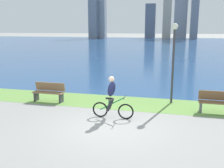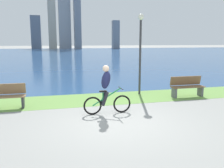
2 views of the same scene
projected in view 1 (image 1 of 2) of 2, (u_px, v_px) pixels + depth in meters
name	position (u px, v px, depth m)	size (l,w,h in m)	color
ground_plane	(108.00, 128.00, 9.06)	(300.00, 300.00, 0.00)	gray
grass_strip_bayside	(125.00, 103.00, 12.08)	(120.00, 2.30, 0.01)	#6B9947
bay_water_surface	(165.00, 45.00, 51.55)	(300.00, 80.93, 0.00)	navy
cyclist_lead	(112.00, 98.00, 9.88)	(1.64, 0.52, 1.66)	black
bench_near_path	(217.00, 102.00, 10.61)	(1.50, 0.47, 0.90)	brown
bench_far_along_path	(49.00, 92.00, 12.27)	(1.50, 0.47, 0.90)	olive
lamppost_tall	(174.00, 51.00, 11.59)	(0.28, 0.28, 3.65)	#38383D
city_skyline_far_shore	(158.00, 7.00, 81.80)	(47.36, 11.06, 25.54)	slate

